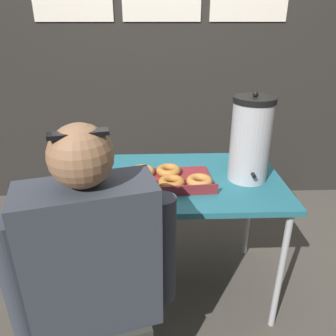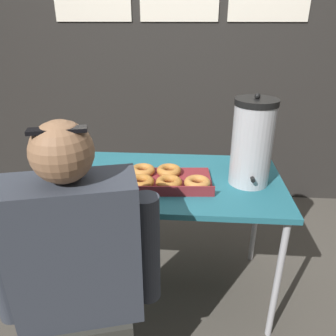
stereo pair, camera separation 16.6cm
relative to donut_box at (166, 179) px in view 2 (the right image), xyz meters
name	(u,v)px [view 2 (the right image)]	position (x,y,z in m)	size (l,w,h in m)	color
ground_plane	(167,286)	(0.00, 0.05, -0.76)	(12.00, 12.00, 0.00)	#4C473F
back_wall	(179,24)	(0.00, 1.27, 0.69)	(6.00, 0.11, 2.88)	#282623
folding_table	(167,188)	(0.00, 0.05, -0.08)	(1.18, 0.67, 0.73)	#236675
donut_box	(166,179)	(0.00, 0.00, 0.00)	(0.44, 0.32, 0.05)	maroon
coffee_urn	(252,143)	(0.41, 0.04, 0.19)	(0.20, 0.23, 0.45)	#B7B7BC
cell_phone	(79,179)	(-0.44, 0.01, -0.02)	(0.11, 0.15, 0.01)	#2D334C
person_seated	(81,286)	(-0.27, -0.55, -0.19)	(0.58, 0.33, 1.21)	#33332D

